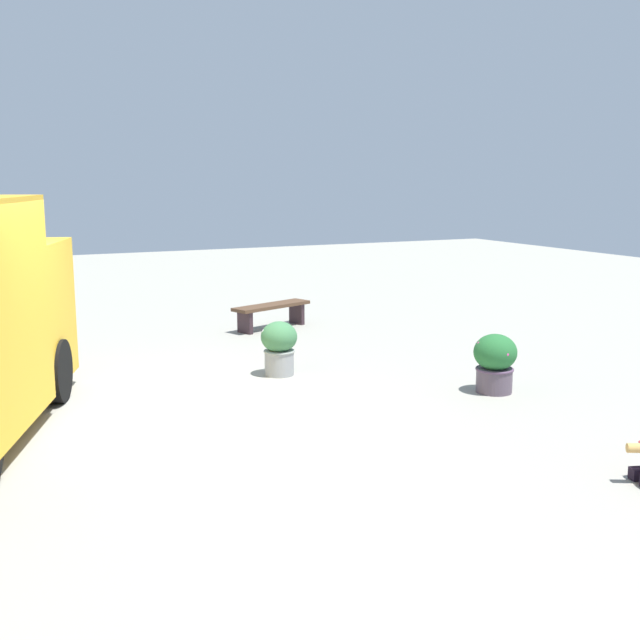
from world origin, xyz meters
The scene contains 4 objects.
ground_plane centered at (0.00, 0.00, 0.00)m, with size 40.00×40.00×0.00m, color #9E9C8E.
planter_flowering_near centered at (-2.54, -1.10, 0.42)m, with size 0.51×0.51×0.76m.
planter_flowering_far centered at (-4.70, 0.93, 0.41)m, with size 0.56×0.56×0.77m.
plaza_bench centered at (-3.75, -4.33, 0.34)m, with size 1.64×0.93×0.45m.
Camera 1 is at (1.61, 8.87, 2.76)m, focal length 44.30 mm.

